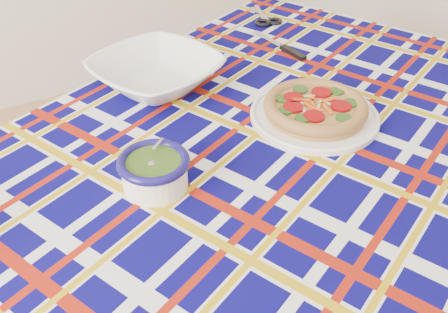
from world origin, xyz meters
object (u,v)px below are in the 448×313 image
pesto_bowl (154,169)px  dining_table (254,189)px  main_focaccia_plate (315,107)px  serving_bowl (156,73)px

pesto_bowl → dining_table: bearing=-6.3°
dining_table → pesto_bowl: (-0.21, 0.02, 0.12)m
dining_table → pesto_bowl: bearing=149.7°
dining_table → main_focaccia_plate: 0.24m
main_focaccia_plate → pesto_bowl: pesto_bowl is taller
pesto_bowl → serving_bowl: bearing=66.4°
serving_bowl → main_focaccia_plate: bearing=-51.5°
dining_table → serving_bowl: 0.41m
main_focaccia_plate → serving_bowl: bearing=128.5°
dining_table → serving_bowl: serving_bowl is taller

